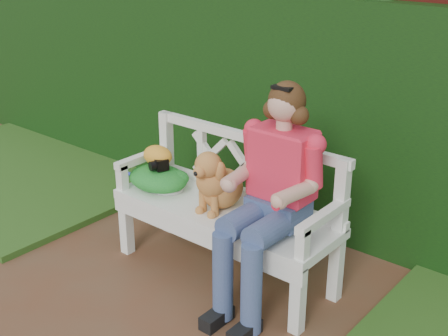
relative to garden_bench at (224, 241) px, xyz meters
The scene contains 11 objects.
ground 0.81m from the garden_bench, 99.99° to the right, with size 60.00×60.00×0.00m, color #5A301D.
brick_wall 1.43m from the garden_bench, 96.75° to the left, with size 10.00×0.30×2.20m, color maroon.
ivy_hedge 1.11m from the garden_bench, 98.35° to the left, with size 10.00×0.18×1.70m, color #143C0C.
grass_left 2.55m from the garden_bench, behind, with size 2.60×2.00×0.05m, color #1A3E10.
garden_bench is the anchor object (origin of this frame).
seated_woman 0.58m from the garden_bench, ahead, with size 0.55×0.73×1.30m, color #FF5E5D, non-canonical shape.
dog 0.45m from the garden_bench, 136.08° to the right, with size 0.27×0.37×0.41m, color #A55728, non-canonical shape.
tennis_racket 0.58m from the garden_bench, behind, with size 0.54×0.22×0.03m, color white, non-canonical shape.
green_bag 0.62m from the garden_bench, behind, with size 0.44×0.34×0.15m, color green, non-canonical shape.
camera_item 0.67m from the garden_bench, behind, with size 0.11×0.08×0.07m, color black.
baseball_glove 0.73m from the garden_bench, behind, with size 0.22×0.16×0.14m, color orange.
Camera 1 is at (2.29, -1.85, 2.13)m, focal length 48.00 mm.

